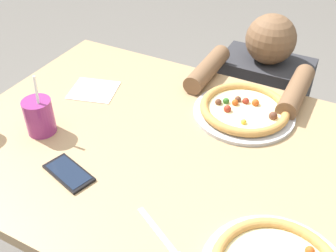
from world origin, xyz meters
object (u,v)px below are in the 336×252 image
at_px(cell_phone, 69,173).
at_px(diner_seated, 256,124).
at_px(pizza_far, 244,110).
at_px(fork, 164,240).
at_px(drink_cup_colored, 39,116).

height_order(cell_phone, diner_seated, diner_seated).
bearing_deg(pizza_far, fork, -89.79).
bearing_deg(pizza_far, cell_phone, -124.28).
bearing_deg(cell_phone, diner_seated, 71.24).
xyz_separation_m(drink_cup_colored, cell_phone, (0.19, -0.11, -0.05)).
distance_m(drink_cup_colored, cell_phone, 0.23).
relative_size(drink_cup_colored, fork, 1.07).
xyz_separation_m(pizza_far, drink_cup_colored, (-0.53, -0.38, 0.04)).
height_order(fork, diner_seated, diner_seated).
bearing_deg(diner_seated, pizza_far, -84.53).
height_order(pizza_far, diner_seated, diner_seated).
bearing_deg(cell_phone, pizza_far, 55.72).
height_order(pizza_far, fork, pizza_far).
relative_size(pizza_far, diner_seated, 0.35).
relative_size(pizza_far, cell_phone, 2.02).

